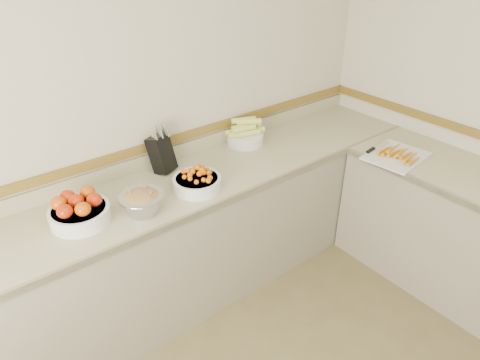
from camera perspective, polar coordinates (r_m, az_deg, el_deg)
back_wall at (r=2.75m, az=-14.45°, el=8.53°), size 4.00×0.00×4.00m
counter_back at (r=2.92m, az=-9.53°, el=-8.89°), size 4.00×0.65×1.08m
knife_block at (r=2.82m, az=-10.45°, el=3.59°), size 0.18×0.20×0.32m
tomato_bowl at (r=2.47m, az=-20.69°, el=-3.85°), size 0.33×0.33×0.16m
cherry_tomato_bowl at (r=2.62m, az=-5.79°, el=-0.10°), size 0.30×0.30×0.16m
corn_bowl at (r=3.17m, az=0.70°, el=6.03°), size 0.30×0.27×0.20m
rhubarb_bowl at (r=2.44m, az=-12.91°, el=-2.87°), size 0.26×0.26×0.15m
cutting_board at (r=3.19m, az=20.20°, el=3.15°), size 0.47×0.39×0.06m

